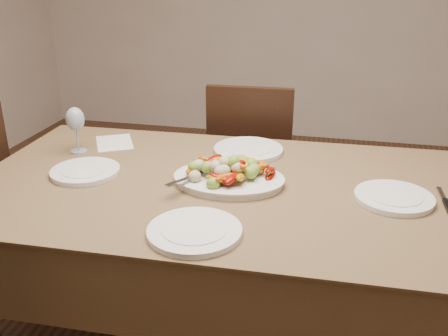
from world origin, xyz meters
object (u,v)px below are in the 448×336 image
Objects in this scene: serving_platter at (229,181)px; wine_glass at (76,129)px; plate_left at (85,172)px; plate_far at (248,150)px; plate_near at (195,231)px; plate_right at (394,198)px; dining_table at (224,272)px; chair_far at (253,165)px.

wine_glass is at bearing 165.68° from serving_platter.
plate_far is (0.56, 0.37, 0.00)m from plate_left.
serving_platter reaches higher than plate_left.
wine_glass is (-0.14, 0.21, 0.09)m from plate_left.
plate_near is 0.86m from wine_glass.
plate_near is at bearing -148.21° from plate_right.
plate_right and plate_far have the same top height.
dining_table is 0.70m from plate_right.
chair_far is at bearing 125.31° from plate_right.
plate_far is 0.72m from wine_glass.
chair_far is at bearing 97.01° from plate_far.
plate_near is at bearing -32.87° from plate_left.
chair_far reaches higher than plate_far.
plate_right is at bearing -8.22° from wine_glass.
plate_near is (-0.00, -0.37, 0.39)m from dining_table.
wine_glass is (-0.63, -0.70, 0.39)m from chair_far.
wine_glass is (-1.25, 0.18, 0.09)m from plate_right.
wine_glass reaches higher than chair_far.
dining_table is 7.14× the size of plate_left.
plate_far is at bearing 88.11° from serving_platter.
plate_right reaches higher than dining_table.
plate_right is 0.90× the size of plate_far.
plate_right is at bearing -0.65° from serving_platter.
plate_far is at bearing 148.67° from plate_right.
serving_platter is 1.89× the size of wine_glass.
serving_platter reaches higher than plate_near.
plate_left and plate_right have the same top height.
plate_left and plate_near have the same top height.
wine_glass is at bearing -167.13° from plate_far.
plate_far is at bearing 85.34° from dining_table.
plate_left is at bearing -176.60° from serving_platter.
plate_right is at bearing -0.16° from dining_table.
chair_far reaches higher than plate_left.
plate_right is (0.59, -0.00, 0.39)m from dining_table.
plate_near is (-0.03, -0.71, 0.00)m from plate_far.
serving_platter is (0.06, -0.88, 0.30)m from chair_far.
serving_platter is at bearing 3.40° from plate_left.
dining_table is 0.84m from wine_glass.
chair_far reaches higher than dining_table.
wine_glass reaches higher than plate_left.
chair_far is at bearing 61.57° from plate_left.
plate_left is 0.99× the size of plate_right.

